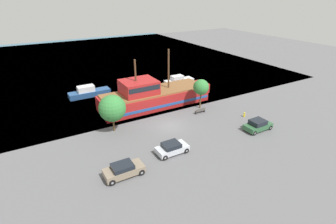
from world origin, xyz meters
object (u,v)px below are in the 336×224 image
at_px(moored_boat_dockside, 89,92).
at_px(moored_boat_outer, 179,81).
at_px(pirate_ship, 153,96).
at_px(parked_car_curb_front, 124,170).
at_px(fire_hydrant, 244,114).
at_px(bench_promenade_east, 200,111).
at_px(parked_car_curb_rear, 172,148).
at_px(parked_car_curb_mid, 258,125).

relative_size(moored_boat_dockside, moored_boat_outer, 1.19).
height_order(pirate_ship, moored_boat_outer, pirate_ship).
distance_m(pirate_ship, parked_car_curb_front, 18.82).
bearing_deg(fire_hydrant, parked_car_curb_front, -169.13).
xyz_separation_m(parked_car_curb_front, bench_promenade_east, (16.17, 8.53, -0.29)).
relative_size(pirate_ship, fire_hydrant, 25.72).
xyz_separation_m(moored_boat_dockside, bench_promenade_east, (13.30, -16.36, -0.31)).
bearing_deg(parked_car_curb_rear, parked_car_curb_front, -170.21).
height_order(moored_boat_outer, parked_car_curb_rear, moored_boat_outer).
xyz_separation_m(pirate_ship, bench_promenade_east, (5.05, -6.62, -1.28)).
relative_size(moored_boat_outer, fire_hydrant, 8.17).
relative_size(pirate_ship, parked_car_curb_rear, 5.11).
relative_size(parked_car_curb_rear, bench_promenade_east, 2.21).
xyz_separation_m(parked_car_curb_front, parked_car_curb_mid, (19.80, 0.10, 0.02)).
xyz_separation_m(parked_car_curb_mid, parked_car_curb_rear, (-13.28, 1.02, -0.06)).
xyz_separation_m(parked_car_curb_mid, bench_promenade_east, (-3.63, 8.42, -0.31)).
relative_size(moored_boat_dockside, parked_car_curb_rear, 1.93).
bearing_deg(parked_car_curb_rear, bench_promenade_east, 37.51).
distance_m(parked_car_curb_mid, bench_promenade_east, 9.18).
bearing_deg(moored_boat_dockside, bench_promenade_east, -50.90).
bearing_deg(parked_car_curb_rear, fire_hydrant, 11.34).
bearing_deg(parked_car_curb_mid, parked_car_curb_front, -179.70).
bearing_deg(fire_hydrant, moored_boat_dockside, 131.48).
height_order(moored_boat_dockside, parked_car_curb_rear, moored_boat_dockside).
distance_m(moored_boat_dockside, parked_car_curb_rear, 24.05).
xyz_separation_m(moored_boat_dockside, parked_car_curb_mid, (16.93, -24.79, 0.00)).
height_order(pirate_ship, parked_car_curb_mid, pirate_ship).
bearing_deg(pirate_ship, bench_promenade_east, -52.68).
distance_m(parked_car_curb_rear, bench_promenade_east, 12.16).
relative_size(moored_boat_outer, parked_car_curb_front, 1.50).
height_order(parked_car_curb_rear, fire_hydrant, parked_car_curb_rear).
xyz_separation_m(parked_car_curb_rear, fire_hydrant, (14.75, 2.96, -0.28)).
bearing_deg(pirate_ship, moored_boat_outer, 36.70).
bearing_deg(parked_car_curb_front, bench_promenade_east, 27.81).
relative_size(pirate_ship, parked_car_curb_front, 4.72).
xyz_separation_m(moored_boat_dockside, fire_hydrant, (18.40, -20.81, -0.33)).
bearing_deg(bench_promenade_east, pirate_ship, 127.32).
xyz_separation_m(moored_boat_outer, fire_hydrant, (0.47, -18.28, -0.30)).
distance_m(parked_car_curb_rear, fire_hydrant, 15.04).
height_order(moored_boat_outer, fire_hydrant, moored_boat_outer).
bearing_deg(moored_boat_dockside, moored_boat_outer, -8.05).
height_order(parked_car_curb_front, bench_promenade_east, parked_car_curb_front).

